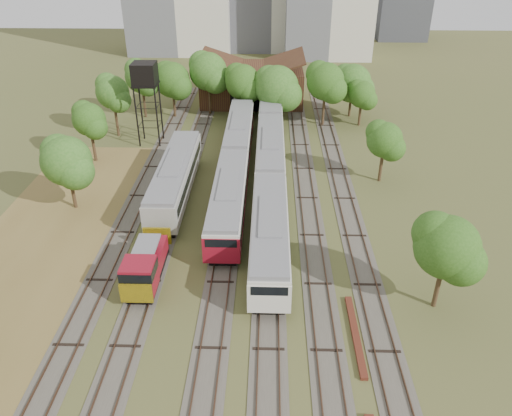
{
  "coord_description": "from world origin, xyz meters",
  "views": [
    {
      "loc": [
        1.82,
        -21.78,
        25.78
      ],
      "look_at": [
        0.7,
        18.44,
        2.5
      ],
      "focal_mm": 35.0,
      "sensor_mm": 36.0,
      "label": 1
    }
  ],
  "objects_px": {
    "railcar_red_set": "(235,163)",
    "water_tower": "(145,76)",
    "railcar_green_set": "(270,153)",
    "shunter_locomotive": "(145,267)"
  },
  "relations": [
    {
      "from": "railcar_red_set",
      "to": "railcar_green_set",
      "type": "relative_size",
      "value": 0.66
    },
    {
      "from": "railcar_green_set",
      "to": "water_tower",
      "type": "height_order",
      "value": "water_tower"
    },
    {
      "from": "water_tower",
      "to": "railcar_red_set",
      "type": "bearing_deg",
      "value": -42.33
    },
    {
      "from": "railcar_green_set",
      "to": "water_tower",
      "type": "relative_size",
      "value": 4.93
    },
    {
      "from": "shunter_locomotive",
      "to": "water_tower",
      "type": "relative_size",
      "value": 0.77
    },
    {
      "from": "railcar_red_set",
      "to": "railcar_green_set",
      "type": "xyz_separation_m",
      "value": [
        4.0,
        2.76,
        0.03
      ]
    },
    {
      "from": "railcar_green_set",
      "to": "water_tower",
      "type": "xyz_separation_m",
      "value": [
        -15.8,
        7.99,
        6.78
      ]
    },
    {
      "from": "railcar_red_set",
      "to": "water_tower",
      "type": "relative_size",
      "value": 3.28
    },
    {
      "from": "railcar_green_set",
      "to": "water_tower",
      "type": "distance_m",
      "value": 18.96
    },
    {
      "from": "water_tower",
      "to": "railcar_green_set",
      "type": "bearing_deg",
      "value": -26.82
    }
  ]
}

